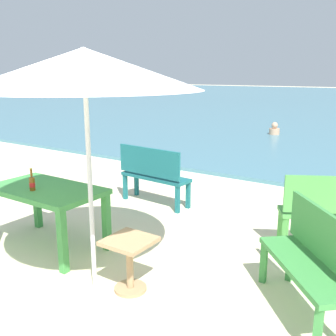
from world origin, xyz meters
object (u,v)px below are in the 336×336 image
at_px(bench_teal_center, 153,172).
at_px(swimmer_person, 274,130).
at_px(side_table_wood, 130,257).
at_px(bench_green_left, 312,257).
at_px(bench_green_right, 334,208).
at_px(patio_umbrella, 84,69).
at_px(picnic_table_green, 46,196).
at_px(beer_bottle_amber, 32,183).

xyz_separation_m(bench_teal_center, swimmer_person, (-0.67, 7.84, -0.30)).
bearing_deg(side_table_wood, bench_teal_center, 120.94).
distance_m(bench_green_left, bench_green_right, 1.43).
xyz_separation_m(patio_umbrella, bench_green_right, (1.75, 2.20, -1.58)).
bearing_deg(patio_umbrella, picnic_table_green, 160.89).
height_order(patio_umbrella, side_table_wood, patio_umbrella).
xyz_separation_m(picnic_table_green, patio_umbrella, (1.15, -0.40, 1.47)).
relative_size(picnic_table_green, bench_green_right, 1.14).
height_order(picnic_table_green, bench_teal_center, bench_teal_center).
xyz_separation_m(side_table_wood, bench_green_right, (1.44, 2.02, 0.19)).
xyz_separation_m(beer_bottle_amber, bench_green_left, (3.03, 0.54, -0.31)).
distance_m(patio_umbrella, side_table_wood, 1.80).
xyz_separation_m(patio_umbrella, swimmer_person, (-1.69, 10.22, -1.88)).
height_order(bench_green_left, swimmer_person, bench_green_left).
bearing_deg(swimmer_person, bench_green_left, -69.42).
bearing_deg(patio_umbrella, bench_green_left, 22.61).
bearing_deg(beer_bottle_amber, patio_umbrella, -11.33).
distance_m(bench_teal_center, swimmer_person, 7.87).
bearing_deg(bench_green_right, side_table_wood, -125.52).
bearing_deg(bench_green_left, bench_green_right, 94.45).
relative_size(beer_bottle_amber, bench_green_left, 0.23).
height_order(beer_bottle_amber, bench_green_left, beer_bottle_amber).
bearing_deg(bench_green_right, picnic_table_green, -148.12).
relative_size(bench_teal_center, swimmer_person, 2.98).
relative_size(beer_bottle_amber, swimmer_person, 0.65).
height_order(patio_umbrella, swimmer_person, patio_umbrella).
distance_m(beer_bottle_amber, swimmer_person, 10.02).
bearing_deg(swimmer_person, bench_teal_center, -85.10).
relative_size(bench_green_left, swimmer_person, 2.78).
bearing_deg(patio_umbrella, swimmer_person, 99.39).
xyz_separation_m(picnic_table_green, side_table_wood, (1.45, -0.22, -0.30)).
height_order(bench_teal_center, bench_green_right, same).
distance_m(picnic_table_green, bench_teal_center, 2.00).
xyz_separation_m(beer_bottle_amber, swimmer_person, (-0.52, 9.99, -0.61)).
bearing_deg(bench_green_right, patio_umbrella, -128.50).
relative_size(picnic_table_green, swimmer_person, 3.41).
distance_m(picnic_table_green, bench_green_right, 3.41).
relative_size(side_table_wood, bench_green_left, 0.47).
distance_m(picnic_table_green, swimmer_person, 9.85).
relative_size(picnic_table_green, bench_green_left, 1.23).
relative_size(beer_bottle_amber, side_table_wood, 0.49).
distance_m(picnic_table_green, patio_umbrella, 1.90).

